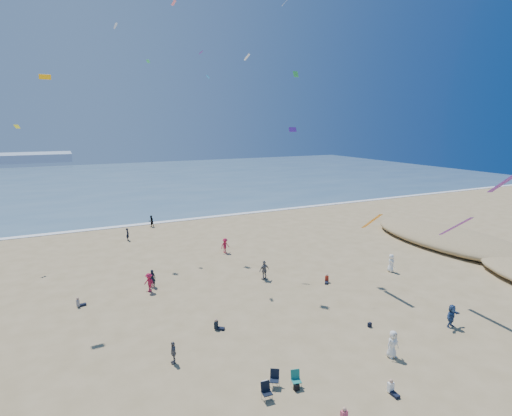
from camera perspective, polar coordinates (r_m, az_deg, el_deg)
name	(u,v)px	position (r m, az deg, el deg)	size (l,w,h in m)	color
ocean	(102,182)	(111.15, -21.12, 3.48)	(220.00, 100.00, 0.06)	#476B84
surf_line	(135,225)	(62.26, -16.86, -2.33)	(220.00, 1.20, 0.08)	white
standing_flyers	(245,287)	(35.56, -1.61, -11.15)	(30.92, 43.39, 1.91)	black
seated_group	(259,329)	(29.84, 0.46, -16.92)	(22.53, 20.86, 0.84)	white
chair_cluster	(279,384)	(24.54, 3.37, -23.77)	(2.69, 1.54, 1.00)	black
white_tote	(265,384)	(24.98, 1.26, -23.88)	(0.35, 0.20, 0.40)	silver
black_backpack	(296,387)	(24.89, 5.80, -24.12)	(0.30, 0.22, 0.38)	black
navy_bag	(370,325)	(32.06, 15.93, -15.75)	(0.28, 0.18, 0.34)	black
kites_aloft	(327,123)	(35.13, 10.15, 11.82)	(45.74, 38.49, 28.64)	white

